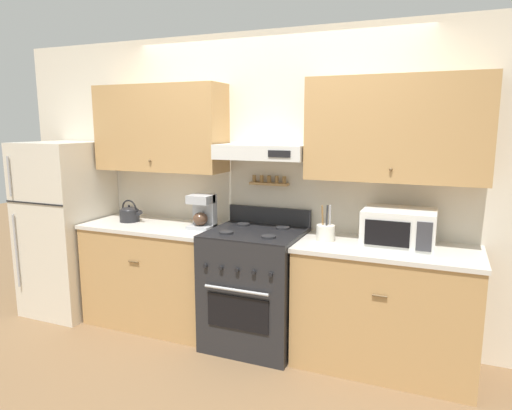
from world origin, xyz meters
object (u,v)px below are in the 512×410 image
tea_kettle (130,214)px  refrigerator (67,227)px  utensil_crock (326,232)px  stove_range (255,287)px  coffee_maker (203,212)px  microwave (399,229)px

tea_kettle → refrigerator: bearing=-174.5°
refrigerator → utensil_crock: size_ratio=5.90×
stove_range → tea_kettle: tea_kettle is taller
refrigerator → coffee_maker: (1.44, 0.09, 0.25)m
refrigerator → coffee_maker: size_ratio=5.65×
utensil_crock → coffee_maker: bearing=178.8°
stove_range → coffee_maker: coffee_maker is taller
stove_range → tea_kettle: (-1.26, 0.04, 0.51)m
refrigerator → microwave: bearing=1.6°
utensil_crock → tea_kettle: bearing=-180.0°
stove_range → microwave: microwave is taller
tea_kettle → microwave: (2.35, 0.02, 0.07)m
microwave → coffee_maker: bearing=179.8°
refrigerator → microwave: refrigerator is taller
tea_kettle → utensil_crock: 1.82m
coffee_maker → microwave: coffee_maker is taller
stove_range → utensil_crock: (0.56, 0.04, 0.50)m
coffee_maker → refrigerator: bearing=-176.4°
stove_range → refrigerator: (-1.95, -0.02, 0.33)m
tea_kettle → utensil_crock: size_ratio=0.83×
refrigerator → tea_kettle: bearing=5.5°
coffee_maker → microwave: size_ratio=0.58×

